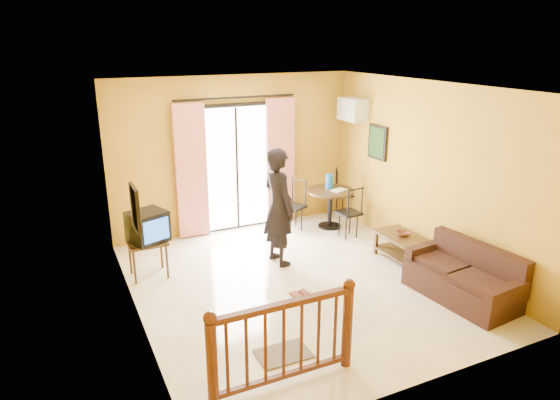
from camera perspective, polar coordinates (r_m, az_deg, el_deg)
name	(u,v)px	position (r m, az deg, el deg)	size (l,w,h in m)	color
ground	(298,283)	(7.35, 2.09, -9.50)	(5.00, 5.00, 0.00)	beige
room_shell	(300,170)	(6.73, 2.26, 3.45)	(5.00, 5.00, 5.00)	white
balcony_door	(237,167)	(9.02, -4.94, 3.79)	(2.25, 0.14, 2.46)	black
tv_table	(147,246)	(7.61, -14.93, -5.09)	(0.56, 0.47, 0.56)	black
television	(148,226)	(7.50, -14.88, -2.93)	(0.63, 0.60, 0.45)	black
picture_left	(135,208)	(5.93, -16.20, -0.87)	(0.05, 0.42, 0.52)	black
dining_table	(330,198)	(9.29, 5.76, 0.26)	(0.87, 0.87, 0.73)	black
water_jug	(329,182)	(9.29, 5.66, 2.11)	(0.14, 0.14, 0.27)	#1254AE
serving_tray	(339,190)	(9.22, 6.77, 1.15)	(0.28, 0.18, 0.02)	beige
dining_chairs	(328,227)	(9.48, 5.55, -3.04)	(1.83, 1.49, 0.95)	black
air_conditioner	(352,110)	(9.35, 8.26, 10.20)	(0.31, 0.60, 0.40)	white
botanical_print	(377,142)	(8.97, 11.07, 6.49)	(0.05, 0.50, 0.60)	black
coffee_table	(403,245)	(8.14, 13.93, -4.99)	(0.53, 0.96, 0.43)	black
bowl	(403,234)	(8.10, 13.87, -3.78)	(0.21, 0.21, 0.06)	#5D2C20
sofa	(464,279)	(7.29, 20.31, -8.43)	(0.88, 1.66, 0.76)	black
standing_person	(278,207)	(7.66, -0.18, -0.79)	(0.67, 0.44, 1.85)	black
stair_balustrade	(284,337)	(5.15, 0.43, -15.35)	(1.63, 0.13, 1.04)	#471E0F
doormat	(283,354)	(5.88, 0.40, -17.16)	(0.60, 0.40, 0.02)	#5C534A
sandals	(301,295)	(7.02, 2.47, -10.79)	(0.28, 0.26, 0.03)	#5D2C20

